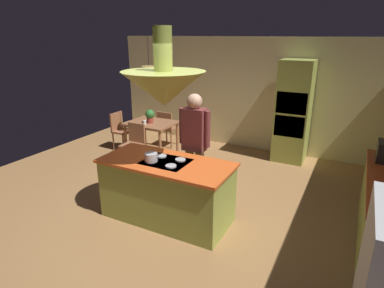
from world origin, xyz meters
name	(u,v)px	position (x,y,z in m)	size (l,w,h in m)	color
ground	(174,211)	(0.00, 0.00, 0.00)	(8.16, 8.16, 0.00)	#9E7042
wall_back	(249,94)	(0.00, 3.45, 1.27)	(6.80, 0.10, 2.55)	beige
kitchen_island	(167,190)	(0.00, -0.20, 0.46)	(1.90, 0.88, 0.93)	#939E42
oven_tower	(293,112)	(1.10, 3.04, 1.06)	(0.66, 0.62, 2.12)	#939E42
dining_table	(151,127)	(-1.70, 1.90, 0.65)	(1.02, 0.83, 0.76)	#955E3D
person_at_island	(194,141)	(0.09, 0.51, 1.02)	(0.53, 0.24, 1.76)	tan
range_hood	(164,86)	(0.00, -0.20, 1.96)	(1.10, 1.10, 1.00)	#939E42
pendant_light_over_table	(149,71)	(-1.70, 1.90, 1.86)	(0.32, 0.32, 0.82)	#E0B266
chair_facing_island	(134,141)	(-1.70, 1.26, 0.50)	(0.40, 0.40, 0.87)	#955E3D
chair_by_back_wall	(167,126)	(-1.70, 2.54, 0.50)	(0.40, 0.40, 0.87)	#955E3D
chair_at_corner	(120,128)	(-2.59, 1.90, 0.50)	(0.40, 0.40, 0.87)	#955E3D
potted_plant_on_table	(150,115)	(-1.69, 1.84, 0.93)	(0.20, 0.20, 0.30)	#99382D
cup_on_table	(145,122)	(-1.73, 1.69, 0.81)	(0.07, 0.07, 0.09)	white
cooking_pot_on_cooktop	(151,157)	(-0.16, -0.33, 0.99)	(0.18, 0.18, 0.12)	#B2B2B7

